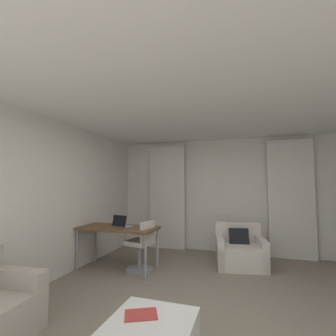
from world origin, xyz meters
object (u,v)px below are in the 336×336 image
object	(u,v)px
desk	(118,230)
armchair	(240,252)
magazine_open	(141,315)
desk_chair	(141,249)
laptop	(122,224)

from	to	relation	value
desk	armchair	bearing A→B (deg)	22.19
magazine_open	desk	bearing A→B (deg)	124.33
desk	magazine_open	size ratio (longest dim) A/B	4.24
desk_chair	magazine_open	distance (m)	2.21
armchair	desk_chair	xyz separation A→B (m)	(-1.67, -0.82, 0.13)
armchair	magazine_open	xyz separation A→B (m)	(-0.77, -2.84, 0.14)
desk_chair	laptop	size ratio (longest dim) A/B	2.34
armchair	laptop	bearing A→B (deg)	-157.69
armchair	desk	xyz separation A→B (m)	(-2.12, -0.86, 0.43)
armchair	desk	size ratio (longest dim) A/B	0.69
laptop	armchair	bearing A→B (deg)	22.31
desk	magazine_open	world-z (taller)	desk
armchair	desk	distance (m)	2.33
desk	magazine_open	distance (m)	2.41
desk	desk_chair	bearing A→B (deg)	5.04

